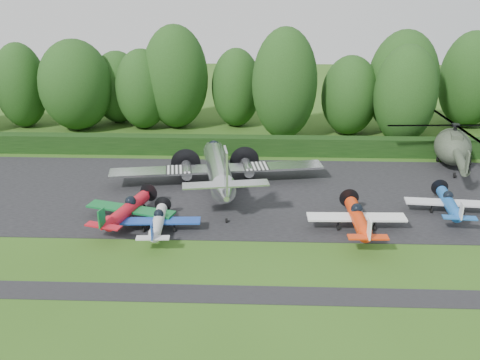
{
  "coord_description": "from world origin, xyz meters",
  "views": [
    {
      "loc": [
        -0.32,
        -34.28,
        19.02
      ],
      "look_at": [
        -1.85,
        7.09,
        2.5
      ],
      "focal_mm": 40.0,
      "sensor_mm": 36.0,
      "label": 1
    }
  ],
  "objects_px": {
    "transport_plane": "(218,170)",
    "light_plane_white": "(158,222)",
    "light_plane_orange": "(358,218)",
    "light_plane_blue": "(449,203)",
    "helicopter": "(453,144)",
    "light_plane_red": "(127,210)"
  },
  "relations": [
    {
      "from": "light_plane_red",
      "to": "light_plane_white",
      "type": "distance_m",
      "value": 3.27
    },
    {
      "from": "light_plane_white",
      "to": "helicopter",
      "type": "bearing_deg",
      "value": 33.76
    },
    {
      "from": "transport_plane",
      "to": "light_plane_blue",
      "type": "bearing_deg",
      "value": -5.71
    },
    {
      "from": "light_plane_red",
      "to": "helicopter",
      "type": "height_order",
      "value": "helicopter"
    },
    {
      "from": "transport_plane",
      "to": "light_plane_white",
      "type": "bearing_deg",
      "value": -103.59
    },
    {
      "from": "light_plane_blue",
      "to": "light_plane_orange",
      "type": "bearing_deg",
      "value": -162.05
    },
    {
      "from": "light_plane_red",
      "to": "light_plane_blue",
      "type": "height_order",
      "value": "light_plane_red"
    },
    {
      "from": "transport_plane",
      "to": "light_plane_blue",
      "type": "xyz_separation_m",
      "value": [
        19.33,
        -5.11,
        -0.69
      ]
    },
    {
      "from": "light_plane_white",
      "to": "helicopter",
      "type": "distance_m",
      "value": 31.72
    },
    {
      "from": "light_plane_orange",
      "to": "light_plane_blue",
      "type": "relative_size",
      "value": 1.11
    },
    {
      "from": "transport_plane",
      "to": "helicopter",
      "type": "bearing_deg",
      "value": 25.33
    },
    {
      "from": "transport_plane",
      "to": "light_plane_blue",
      "type": "height_order",
      "value": "transport_plane"
    },
    {
      "from": "transport_plane",
      "to": "light_plane_orange",
      "type": "bearing_deg",
      "value": -27.58
    },
    {
      "from": "light_plane_blue",
      "to": "helicopter",
      "type": "bearing_deg",
      "value": 66.28
    },
    {
      "from": "helicopter",
      "to": "light_plane_blue",
      "type": "bearing_deg",
      "value": -120.48
    },
    {
      "from": "light_plane_white",
      "to": "light_plane_orange",
      "type": "bearing_deg",
      "value": 6.3
    },
    {
      "from": "transport_plane",
      "to": "light_plane_orange",
      "type": "relative_size",
      "value": 2.5
    },
    {
      "from": "light_plane_red",
      "to": "light_plane_white",
      "type": "height_order",
      "value": "light_plane_red"
    },
    {
      "from": "transport_plane",
      "to": "helicopter",
      "type": "xyz_separation_m",
      "value": [
        23.43,
        6.82,
        0.6
      ]
    },
    {
      "from": "light_plane_blue",
      "to": "helicopter",
      "type": "xyz_separation_m",
      "value": [
        4.09,
        11.93,
        1.29
      ]
    },
    {
      "from": "transport_plane",
      "to": "light_plane_white",
      "type": "distance_m",
      "value": 10.07
    },
    {
      "from": "light_plane_blue",
      "to": "helicopter",
      "type": "height_order",
      "value": "helicopter"
    }
  ]
}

